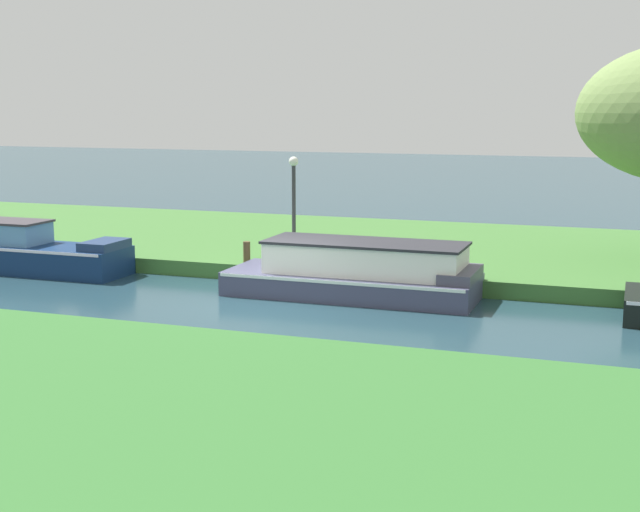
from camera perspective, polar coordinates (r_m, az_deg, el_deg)
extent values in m
plane|color=#203C46|center=(19.93, -3.12, -2.98)|extent=(120.00, 120.00, 0.00)
cube|color=#3B6C2F|center=(26.37, 2.78, 0.60)|extent=(72.00, 10.00, 0.40)
cube|color=#2F642B|center=(12.42, -19.75, -10.54)|extent=(72.00, 10.00, 0.40)
cube|color=#41435D|center=(20.47, 2.03, -1.84)|extent=(5.80, 2.06, 0.56)
cube|color=white|center=(20.42, 2.03, -1.19)|extent=(5.68, 2.09, 0.07)
cube|color=white|center=(20.26, 2.93, -0.18)|extent=(4.50, 1.57, 0.69)
cube|color=#26262C|center=(20.20, 2.94, 0.86)|extent=(4.60, 1.65, 0.06)
cube|color=#474656|center=(19.79, 9.05, -1.19)|extent=(0.73, 1.73, 0.24)
cube|color=navy|center=(23.22, -13.71, 0.71)|extent=(0.82, 1.29, 0.22)
cylinder|color=#333338|center=(22.62, -1.70, 2.72)|extent=(0.10, 0.10, 2.45)
sphere|color=white|center=(22.50, -1.71, 6.12)|extent=(0.24, 0.24, 0.24)
cylinder|color=#4A3A25|center=(22.61, -4.74, 0.25)|extent=(0.18, 0.18, 0.54)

